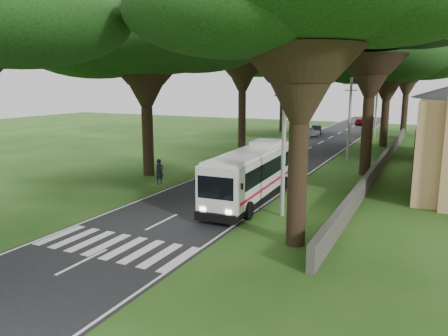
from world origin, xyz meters
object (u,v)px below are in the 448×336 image
distant_car_a (309,132)px  pole_far (376,108)px  pedestrian (160,172)px  pole_near (284,143)px  distant_car_b (316,130)px  coach_bus (252,174)px  pole_mid (349,118)px  distant_car_c (362,121)px

distant_car_a → pole_far: bearing=-148.2°
pedestrian → pole_near: bearing=-89.9°
distant_car_b → pedestrian: pedestrian is taller
pole_far → coach_bus: pole_far is taller
coach_bus → pole_mid: bearing=78.5°
pedestrian → distant_car_a: bearing=14.7°
pole_far → pedestrian: size_ratio=4.18×
distant_car_a → pedestrian: 33.84m
pole_near → pedestrian: 11.82m
pole_near → coach_bus: (-2.80, 2.26, -2.40)m
pole_far → distant_car_a: size_ratio=1.93×
distant_car_c → pedestrian: pedestrian is taller
coach_bus → distant_car_b: 39.33m
pole_far → distant_car_b: bearing=172.0°
pedestrian → pole_mid: bearing=-14.7°
distant_car_a → distant_car_b: bearing=-77.0°
pole_mid → distant_car_c: size_ratio=1.57×
distant_car_b → distant_car_c: 18.60m
pole_far → pedestrian: pole_far is taller
coach_bus → pedestrian: bearing=167.9°
pole_near → distant_car_b: (-8.39, 41.17, -3.53)m
pole_far → distant_car_b: (-8.39, 1.17, -3.53)m
pole_mid → distant_car_c: (-4.68, 39.40, -3.41)m
pole_near → distant_car_b: 42.17m
pole_mid → distant_car_b: (-8.39, 21.17, -3.53)m
coach_bus → distant_car_a: coach_bus is taller
pole_near → pedestrian: (-10.79, 3.60, -3.22)m
distant_car_a → distant_car_c: (3.82, 22.03, 0.03)m
pole_far → pedestrian: bearing=-106.5°
pole_mid → pedestrian: bearing=-123.3°
coach_bus → distant_car_c: (-1.88, 57.14, -1.01)m
pole_mid → pole_far: size_ratio=1.00×
pole_near → pole_mid: size_ratio=1.00×
distant_car_b → coach_bus: bearing=-97.7°
pole_near → pole_mid: same height
pole_far → distant_car_a: pole_far is taller
pole_mid → pedestrian: 19.89m
distant_car_c → pedestrian: (-6.11, -55.80, 0.19)m
pole_mid → pole_far: bearing=90.0°
coach_bus → pedestrian: size_ratio=5.90×
pole_mid → pole_near: bearing=-90.0°
distant_car_a → distant_car_b: 3.81m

